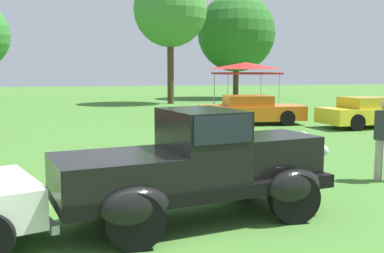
{
  "coord_description": "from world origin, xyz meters",
  "views": [
    {
      "loc": [
        -0.75,
        -6.48,
        2.29
      ],
      "look_at": [
        1.04,
        2.35,
        1.18
      ],
      "focal_mm": 43.14,
      "sensor_mm": 36.0,
      "label": 1
    }
  ],
  "objects": [
    {
      "name": "ground_plane",
      "position": [
        0.0,
        0.0,
        0.0
      ],
      "size": [
        120.0,
        120.0,
        0.0
      ],
      "primitive_type": "plane",
      "color": "#42752D"
    },
    {
      "name": "feature_pickup_truck",
      "position": [
        0.68,
        0.22,
        0.86
      ],
      "size": [
        4.41,
        2.55,
        1.7
      ],
      "color": "black",
      "rests_on": "ground_plane"
    },
    {
      "name": "show_car_orange",
      "position": [
        5.53,
        12.03,
        0.6
      ],
      "size": [
        4.4,
        1.94,
        1.22
      ],
      "color": "orange",
      "rests_on": "ground_plane"
    },
    {
      "name": "show_car_yellow",
      "position": [
        9.81,
        10.09,
        0.6
      ],
      "size": [
        4.16,
        2.19,
        1.22
      ],
      "color": "yellow",
      "rests_on": "ground_plane"
    },
    {
      "name": "canopy_tent_center_field",
      "position": [
        7.24,
        18.06,
        2.42
      ],
      "size": [
        3.16,
        3.16,
        2.71
      ],
      "color": "#B7B7BC",
      "rests_on": "ground_plane"
    },
    {
      "name": "treeline_center",
      "position": [
        4.06,
        24.62,
        6.23
      ],
      "size": [
        4.9,
        4.9,
        8.71
      ],
      "color": "#47331E",
      "rests_on": "ground_plane"
    },
    {
      "name": "treeline_mid_right",
      "position": [
        10.05,
        29.19,
        5.21
      ],
      "size": [
        6.16,
        6.16,
        8.3
      ],
      "color": "#47331E",
      "rests_on": "ground_plane"
    }
  ]
}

